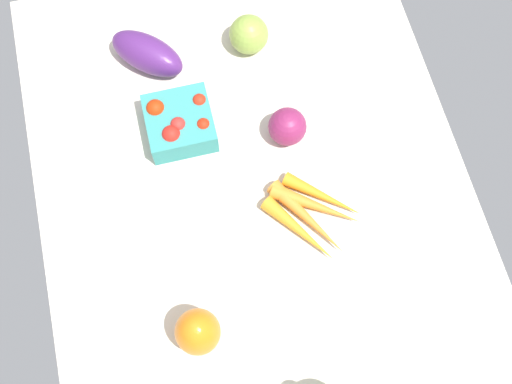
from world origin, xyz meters
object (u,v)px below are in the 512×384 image
(berry_basket, at_px, (179,123))
(eggplant, at_px, (147,54))
(carrot_bunch, at_px, (311,213))
(red_onion_near_basket, at_px, (287,127))
(bell_pepper_orange, at_px, (198,332))
(heirloom_tomato_green, at_px, (249,34))

(berry_basket, relative_size, eggplant, 0.79)
(carrot_bunch, relative_size, red_onion_near_basket, 2.61)
(berry_basket, distance_m, eggplant, 0.16)
(bell_pepper_orange, relative_size, berry_basket, 0.86)
(bell_pepper_orange, bearing_deg, red_onion_near_basket, 144.49)
(bell_pepper_orange, bearing_deg, heirloom_tomato_green, 158.47)
(heirloom_tomato_green, xyz_separation_m, eggplant, (-0.01, -0.19, -0.00))
(red_onion_near_basket, distance_m, eggplant, 0.30)
(carrot_bunch, bearing_deg, bell_pepper_orange, -55.24)
(bell_pepper_orange, height_order, berry_basket, bell_pepper_orange)
(red_onion_near_basket, bearing_deg, eggplant, -134.14)
(red_onion_near_basket, distance_m, bell_pepper_orange, 0.40)
(heirloom_tomato_green, relative_size, red_onion_near_basket, 1.08)
(red_onion_near_basket, relative_size, eggplant, 0.46)
(red_onion_near_basket, relative_size, berry_basket, 0.59)
(bell_pepper_orange, distance_m, berry_basket, 0.38)
(red_onion_near_basket, xyz_separation_m, berry_basket, (-0.06, -0.19, -0.00))
(berry_basket, bearing_deg, red_onion_near_basket, 73.49)
(berry_basket, bearing_deg, bell_pepper_orange, -6.51)
(heirloom_tomato_green, height_order, eggplant, heirloom_tomato_green)
(red_onion_near_basket, bearing_deg, heirloom_tomato_green, -173.84)
(heirloom_tomato_green, bearing_deg, eggplant, -91.65)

